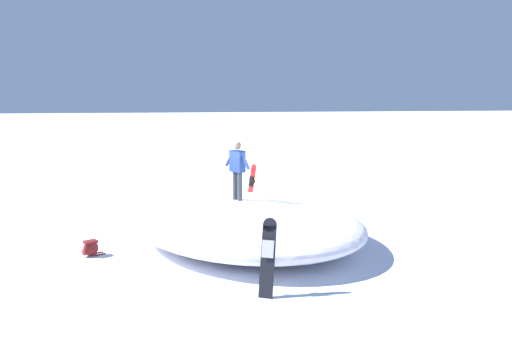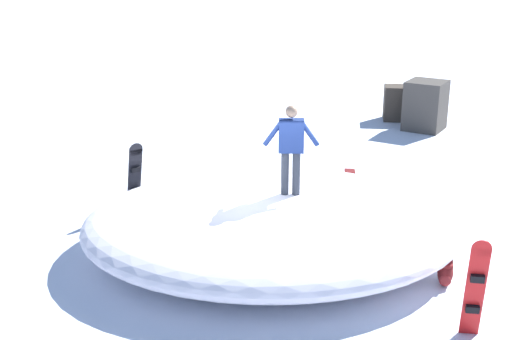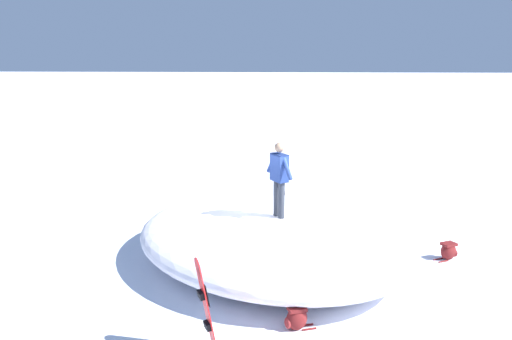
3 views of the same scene
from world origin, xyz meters
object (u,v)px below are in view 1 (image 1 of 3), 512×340
Objects in this scene: snowboard_secondary_upright at (251,186)px; backpack_far at (90,248)px; backpack_near at (215,210)px; snowboard_primary_upright at (268,256)px; snowboarder_standing at (237,167)px.

snowboard_secondary_upright is 2.74× the size of backpack_far.
backpack_far is (3.50, 3.47, -0.01)m from backpack_near.
backpack_near is at bearing -86.44° from snowboard_primary_upright.
snowboarder_standing is 1.01× the size of snowboard_secondary_upright.
snowboard_secondary_upright is 2.80× the size of backpack_near.
backpack_far is (4.92, 4.32, -0.62)m from snowboard_secondary_upright.
snowboard_primary_upright is 2.65× the size of backpack_far.
backpack_near is (1.42, 0.85, -0.62)m from snowboard_secondary_upright.
snowboard_secondary_upright is at bearing -149.05° from backpack_near.
snowboarder_standing is at bearing 73.91° from snowboard_secondary_upright.
snowboard_secondary_upright is at bearing -97.73° from snowboard_primary_upright.
snowboard_primary_upright is 7.50m from snowboard_secondary_upright.
snowboarder_standing is 4.34m from backpack_far.
snowboard_secondary_upright reaches higher than backpack_near.
snowboarder_standing is 3.98m from snowboard_primary_upright.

